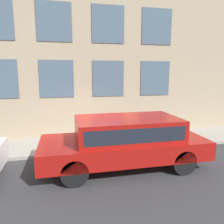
{
  "coord_description": "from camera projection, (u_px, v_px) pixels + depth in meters",
  "views": [
    {
      "loc": [
        -7.59,
        0.91,
        2.95
      ],
      "look_at": [
        0.51,
        -0.92,
        1.46
      ],
      "focal_mm": 35.0,
      "sensor_mm": 36.0,
      "label": 1
    }
  ],
  "objects": [
    {
      "name": "building_facade",
      "position": [
        82.0,
        39.0,
        9.56
      ],
      "size": [
        0.33,
        40.0,
        8.8
      ],
      "color": "tan",
      "rests_on": "ground_plane"
    },
    {
      "name": "person",
      "position": [
        121.0,
        126.0,
        8.74
      ],
      "size": [
        0.3,
        0.2,
        1.24
      ],
      "rotation": [
        0.0,
        0.0,
        -1.14
      ],
      "color": "navy",
      "rests_on": "sidewalk"
    },
    {
      "name": "sidewalk",
      "position": [
        87.0,
        143.0,
        9.09
      ],
      "size": [
        2.28,
        60.0,
        0.12
      ],
      "color": "#A8A093",
      "rests_on": "ground_plane"
    },
    {
      "name": "parked_truck_red_near",
      "position": [
        125.0,
        138.0,
        6.86
      ],
      "size": [
        2.09,
        5.11,
        1.58
      ],
      "color": "black",
      "rests_on": "ground_plane"
    },
    {
      "name": "fire_hydrant",
      "position": [
        103.0,
        138.0,
        8.4
      ],
      "size": [
        0.3,
        0.42,
        0.69
      ],
      "color": "gold",
      "rests_on": "sidewalk"
    },
    {
      "name": "ground_plane",
      "position": [
        91.0,
        154.0,
        8.0
      ],
      "size": [
        80.0,
        80.0,
        0.0
      ],
      "primitive_type": "plane",
      "color": "#38383A"
    }
  ]
}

